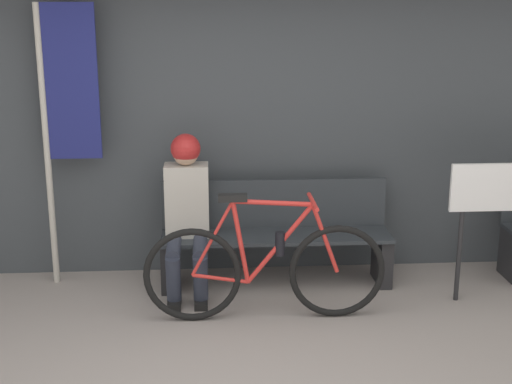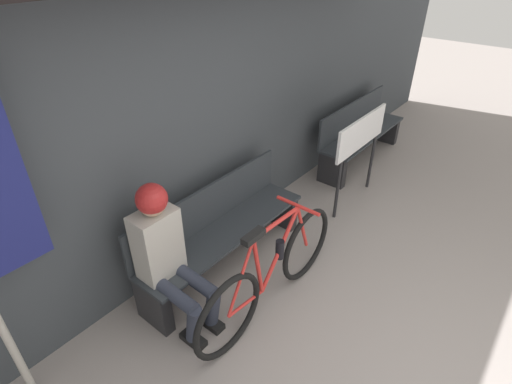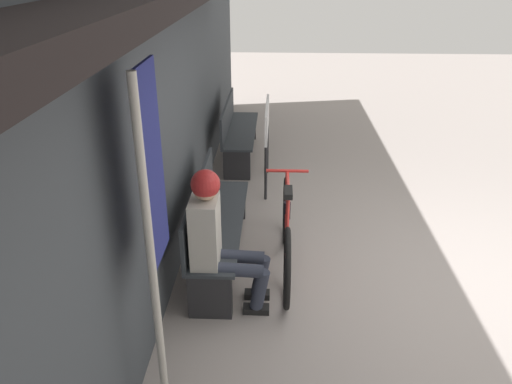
{
  "view_description": "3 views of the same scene",
  "coord_description": "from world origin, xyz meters",
  "views": [
    {
      "loc": [
        -0.1,
        -3.32,
        2.23
      ],
      "look_at": [
        0.23,
        1.65,
        0.88
      ],
      "focal_mm": 50.0,
      "sensor_mm": 36.0,
      "label": 1
    },
    {
      "loc": [
        -1.62,
        0.01,
        2.67
      ],
      "look_at": [
        0.58,
        1.8,
        0.85
      ],
      "focal_mm": 28.0,
      "sensor_mm": 36.0,
      "label": 2
    },
    {
      "loc": [
        -3.73,
        1.51,
        2.71
      ],
      "look_at": [
        0.23,
        1.68,
        0.82
      ],
      "focal_mm": 35.0,
      "sensor_mm": 36.0,
      "label": 3
    }
  ],
  "objects": [
    {
      "name": "bicycle",
      "position": [
        0.28,
        1.4,
        0.38
      ],
      "size": [
        1.73,
        0.4,
        0.94
      ],
      "color": "black",
      "rests_on": "ground_plane"
    },
    {
      "name": "signboard",
      "position": [
        2.18,
        1.63,
        0.82
      ],
      "size": [
        1.04,
        0.04,
        1.07
      ],
      "color": "#232326",
      "rests_on": "ground_plane"
    },
    {
      "name": "park_bench_near",
      "position": [
        0.42,
        2.08,
        0.39
      ],
      "size": [
        1.82,
        0.42,
        0.83
      ],
      "color": "#2D3338",
      "rests_on": "ground_plane"
    },
    {
      "name": "storefront_wall",
      "position": [
        0.0,
        2.45,
        1.66
      ],
      "size": [
        12.0,
        0.56,
        3.2
      ],
      "color": "#3D4247",
      "rests_on": "ground_plane"
    },
    {
      "name": "person_seated",
      "position": [
        -0.28,
        1.97,
        0.7
      ],
      "size": [
        0.34,
        0.64,
        1.24
      ],
      "color": "#2D3342",
      "rests_on": "ground_plane"
    },
    {
      "name": "park_bench_far",
      "position": [
        3.19,
        2.08,
        0.39
      ],
      "size": [
        1.73,
        0.42,
        0.83
      ],
      "color": "#2D3338",
      "rests_on": "ground_plane"
    }
  ]
}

